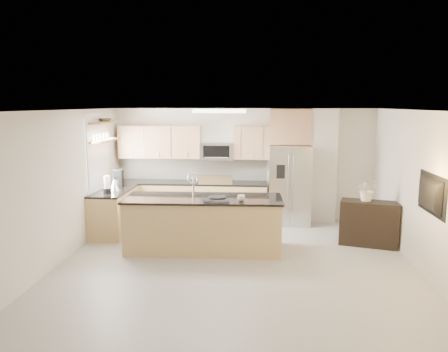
# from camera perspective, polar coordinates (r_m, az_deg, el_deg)

# --- Properties ---
(floor) EXTENTS (6.50, 6.50, 0.00)m
(floor) POSITION_cam_1_polar(r_m,az_deg,el_deg) (7.43, 1.48, -11.91)
(floor) COLOR #A6A49D
(floor) RESTS_ON ground
(ceiling) EXTENTS (6.00, 6.50, 0.02)m
(ceiling) POSITION_cam_1_polar(r_m,az_deg,el_deg) (6.92, 1.58, 8.57)
(ceiling) COLOR white
(ceiling) RESTS_ON wall_back
(wall_back) EXTENTS (6.00, 0.02, 2.60)m
(wall_back) POSITION_cam_1_polar(r_m,az_deg,el_deg) (10.27, 2.54, 1.55)
(wall_back) COLOR silver
(wall_back) RESTS_ON floor
(wall_front) EXTENTS (6.00, 0.02, 2.60)m
(wall_front) POSITION_cam_1_polar(r_m,az_deg,el_deg) (3.94, -1.16, -11.41)
(wall_front) COLOR silver
(wall_front) RESTS_ON floor
(wall_left) EXTENTS (0.02, 6.50, 2.60)m
(wall_left) POSITION_cam_1_polar(r_m,az_deg,el_deg) (7.82, -21.00, -1.55)
(wall_left) COLOR silver
(wall_left) RESTS_ON floor
(wall_right) EXTENTS (0.02, 6.50, 2.60)m
(wall_right) POSITION_cam_1_polar(r_m,az_deg,el_deg) (7.52, 25.01, -2.22)
(wall_right) COLOR silver
(wall_right) RESTS_ON floor
(back_counter) EXTENTS (3.55, 0.66, 1.44)m
(back_counter) POSITION_cam_1_polar(r_m,az_deg,el_deg) (10.22, -4.46, -3.22)
(back_counter) COLOR tan
(back_counter) RESTS_ON floor
(left_counter) EXTENTS (0.66, 1.50, 0.92)m
(left_counter) POSITION_cam_1_polar(r_m,az_deg,el_deg) (9.55, -14.15, -4.46)
(left_counter) COLOR tan
(left_counter) RESTS_ON floor
(range) EXTENTS (0.76, 0.64, 1.14)m
(range) POSITION_cam_1_polar(r_m,az_deg,el_deg) (10.13, -0.97, -3.31)
(range) COLOR black
(range) RESTS_ON floor
(upper_cabinets) EXTENTS (3.50, 0.33, 0.75)m
(upper_cabinets) POSITION_cam_1_polar(r_m,az_deg,el_deg) (10.18, -4.85, 4.43)
(upper_cabinets) COLOR tan
(upper_cabinets) RESTS_ON wall_back
(microwave) EXTENTS (0.76, 0.40, 0.40)m
(microwave) POSITION_cam_1_polar(r_m,az_deg,el_deg) (10.06, -0.91, 3.29)
(microwave) COLOR #B6B6B9
(microwave) RESTS_ON upper_cabinets
(refrigerator) EXTENTS (0.92, 0.78, 1.78)m
(refrigerator) POSITION_cam_1_polar(r_m,az_deg,el_deg) (9.98, 8.53, -1.16)
(refrigerator) COLOR #B6B6B9
(refrigerator) RESTS_ON floor
(partition_column) EXTENTS (0.60, 0.30, 2.60)m
(partition_column) POSITION_cam_1_polar(r_m,az_deg,el_deg) (10.21, 12.77, 1.28)
(partition_column) COLOR beige
(partition_column) RESTS_ON floor
(window) EXTENTS (0.04, 1.15, 1.65)m
(window) POSITION_cam_1_polar(r_m,az_deg,el_deg) (9.44, -16.17, 2.64)
(window) COLOR white
(window) RESTS_ON wall_left
(shelf_lower) EXTENTS (0.30, 1.20, 0.04)m
(shelf_lower) POSITION_cam_1_polar(r_m,az_deg,el_deg) (9.46, -15.32, 4.52)
(shelf_lower) COLOR olive
(shelf_lower) RESTS_ON wall_left
(shelf_upper) EXTENTS (0.30, 1.20, 0.04)m
(shelf_upper) POSITION_cam_1_polar(r_m,az_deg,el_deg) (9.44, -15.42, 6.75)
(shelf_upper) COLOR olive
(shelf_upper) RESTS_ON wall_left
(ceiling_fixture) EXTENTS (1.00, 0.50, 0.06)m
(ceiling_fixture) POSITION_cam_1_polar(r_m,az_deg,el_deg) (8.55, -0.54, 8.46)
(ceiling_fixture) COLOR white
(ceiling_fixture) RESTS_ON ceiling
(island) EXTENTS (2.92, 1.13, 1.42)m
(island) POSITION_cam_1_polar(r_m,az_deg,el_deg) (8.16, -2.70, -6.23)
(island) COLOR tan
(island) RESTS_ON floor
(credenza) EXTENTS (1.16, 0.72, 0.86)m
(credenza) POSITION_cam_1_polar(r_m,az_deg,el_deg) (8.89, 18.42, -5.89)
(credenza) COLOR black
(credenza) RESTS_ON floor
(cup) EXTENTS (0.17, 0.17, 0.11)m
(cup) POSITION_cam_1_polar(r_m,az_deg,el_deg) (7.76, 2.27, -2.87)
(cup) COLOR white
(cup) RESTS_ON island
(platter) EXTENTS (0.34, 0.34, 0.02)m
(platter) POSITION_cam_1_polar(r_m,az_deg,el_deg) (8.04, -0.90, -2.75)
(platter) COLOR black
(platter) RESTS_ON island
(blender) EXTENTS (0.16, 0.16, 0.36)m
(blender) POSITION_cam_1_polar(r_m,az_deg,el_deg) (9.09, -15.03, -1.22)
(blender) COLOR black
(blender) RESTS_ON left_counter
(kettle) EXTENTS (0.23, 0.23, 0.29)m
(kettle) POSITION_cam_1_polar(r_m,az_deg,el_deg) (9.36, -14.12, -1.07)
(kettle) COLOR #B6B6B9
(kettle) RESTS_ON left_counter
(coffee_maker) EXTENTS (0.22, 0.26, 0.37)m
(coffee_maker) POSITION_cam_1_polar(r_m,az_deg,el_deg) (9.80, -13.66, -0.31)
(coffee_maker) COLOR black
(coffee_maker) RESTS_ON left_counter
(bowl) EXTENTS (0.49, 0.49, 0.09)m
(bowl) POSITION_cam_1_polar(r_m,az_deg,el_deg) (9.54, -15.20, 7.17)
(bowl) COLOR #B6B6B9
(bowl) RESTS_ON shelf_upper
(flower_vase) EXTENTS (0.67, 0.61, 0.67)m
(flower_vase) POSITION_cam_1_polar(r_m,az_deg,el_deg) (8.75, 18.26, -0.99)
(flower_vase) COLOR white
(flower_vase) RESTS_ON credenza
(television) EXTENTS (0.14, 1.08, 0.62)m
(television) POSITION_cam_1_polar(r_m,az_deg,el_deg) (7.30, 24.91, -2.14)
(television) COLOR black
(television) RESTS_ON wall_right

